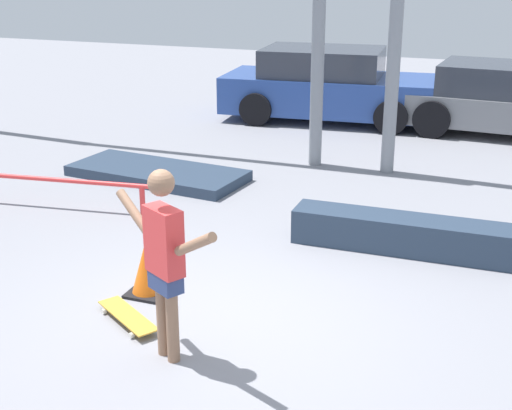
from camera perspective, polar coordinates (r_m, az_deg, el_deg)
name	(u,v)px	position (r m, az deg, el deg)	size (l,w,h in m)	color
ground_plane	(217,321)	(6.64, -3.13, -9.23)	(36.00, 36.00, 0.00)	gray
skateboarder	(164,255)	(5.72, -7.34, -3.96)	(1.21, 0.73, 1.64)	#8C664C
skateboard	(128,316)	(6.68, -10.22, -8.73)	(0.80, 0.62, 0.08)	gold
grind_box	(404,234)	(8.20, 11.73, -2.29)	(2.52, 0.47, 0.40)	#28384C
manual_pad	(157,173)	(10.76, -7.90, 2.55)	(2.65, 1.10, 0.15)	#28384C
grind_rail	(58,184)	(9.68, -15.55, 1.65)	(2.83, 0.43, 0.42)	red
parked_car_blue	(328,86)	(14.43, 5.79, 9.47)	(4.32, 2.21, 1.42)	#284793
parked_car_grey	(507,101)	(13.99, 19.48, 7.88)	(4.10, 2.09, 1.28)	slate
traffic_cone	(146,270)	(7.09, -8.78, -5.14)	(0.37, 0.37, 0.54)	black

